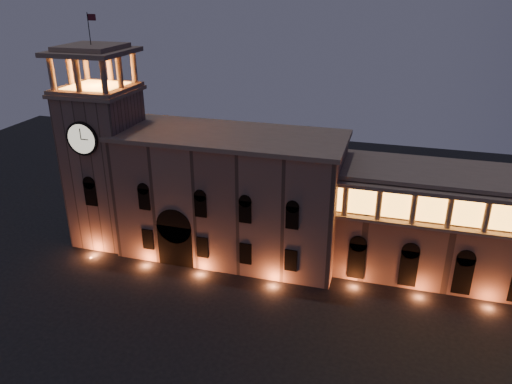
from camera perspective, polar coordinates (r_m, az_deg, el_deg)
ground at (r=55.71m, az=-8.34°, el=-17.82°), size 160.00×160.00×0.00m
government_building at (r=69.00m, az=-3.00°, el=-0.37°), size 30.80×12.80×17.60m
clock_tower at (r=74.62m, az=-16.84°, el=3.56°), size 9.80×9.80×32.40m
colonnade_wing at (r=69.40m, az=25.39°, el=-3.92°), size 40.60×11.50×14.50m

